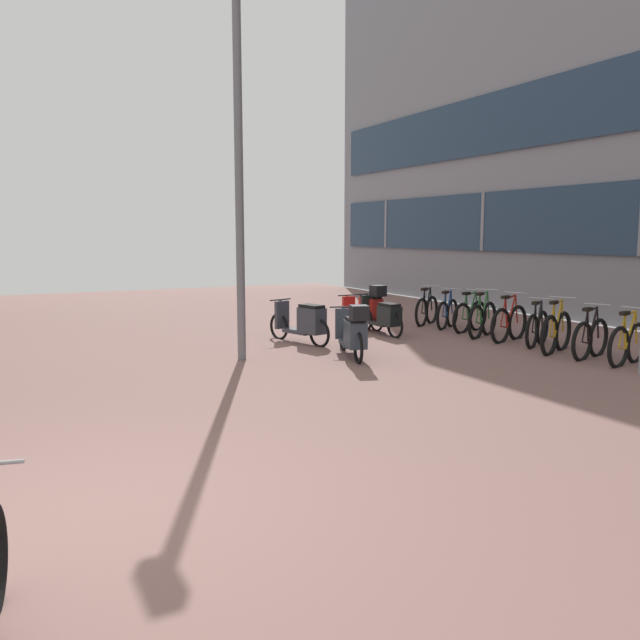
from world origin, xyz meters
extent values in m
cube|color=#865F59|center=(4.80, 0.00, -0.03)|extent=(14.40, 40.00, 0.05)
cube|color=gray|center=(12.15, 9.68, 2.47)|extent=(0.10, 0.12, 1.66)
cube|color=gray|center=(12.15, 14.80, 2.47)|extent=(0.10, 0.12, 1.66)
torus|color=black|center=(8.37, 2.03, 0.32)|extent=(0.70, 0.23, 0.70)
torus|color=black|center=(9.00, 2.18, 0.32)|extent=(0.70, 0.23, 0.70)
cylinder|color=#C08C17|center=(8.75, 2.12, 0.57)|extent=(0.31, 0.11, 0.62)
cylinder|color=#C08C17|center=(8.56, 2.07, 0.55)|extent=(0.14, 0.07, 0.56)
cylinder|color=#C08C17|center=(8.70, 2.11, 0.85)|extent=(0.39, 0.13, 0.08)
cylinder|color=#C08C17|center=(8.49, 2.06, 0.29)|extent=(0.25, 0.09, 0.08)
cylinder|color=#C08C17|center=(8.44, 2.04, 0.57)|extent=(0.17, 0.06, 0.51)
cylinder|color=#C08C17|center=(8.94, 2.16, 0.59)|extent=(0.15, 0.06, 0.56)
cube|color=black|center=(8.51, 2.06, 0.86)|extent=(0.23, 0.14, 0.06)
cylinder|color=#ADADB2|center=(8.88, 2.15, 0.92)|extent=(0.13, 0.47, 0.02)
torus|color=black|center=(8.30, 2.68, 0.32)|extent=(0.69, 0.26, 0.70)
torus|color=black|center=(8.89, 2.85, 0.32)|extent=(0.69, 0.26, 0.70)
cylinder|color=black|center=(8.65, 2.78, 0.57)|extent=(0.30, 0.12, 0.61)
cylinder|color=black|center=(8.48, 2.73, 0.54)|extent=(0.14, 0.07, 0.56)
cylinder|color=black|center=(8.61, 2.77, 0.84)|extent=(0.36, 0.13, 0.08)
cylinder|color=black|center=(8.41, 2.72, 0.29)|extent=(0.24, 0.09, 0.08)
cylinder|color=black|center=(8.37, 2.70, 0.57)|extent=(0.16, 0.07, 0.51)
cylinder|color=black|center=(8.83, 2.83, 0.59)|extent=(0.14, 0.07, 0.56)
cube|color=black|center=(8.43, 2.72, 0.86)|extent=(0.24, 0.15, 0.06)
cylinder|color=#ADADB2|center=(8.78, 2.82, 0.92)|extent=(0.15, 0.47, 0.02)
torus|color=black|center=(8.19, 3.30, 0.34)|extent=(0.72, 0.36, 0.75)
torus|color=black|center=(8.80, 3.56, 0.34)|extent=(0.72, 0.36, 0.75)
cylinder|color=#BA861A|center=(8.56, 3.46, 0.61)|extent=(0.32, 0.16, 0.66)
cylinder|color=#BA861A|center=(8.37, 3.38, 0.58)|extent=(0.15, 0.09, 0.60)
cylinder|color=#BA861A|center=(8.51, 3.44, 0.91)|extent=(0.39, 0.19, 0.09)
cylinder|color=#BA861A|center=(8.30, 3.35, 0.31)|extent=(0.25, 0.13, 0.08)
cylinder|color=#BA861A|center=(8.25, 3.33, 0.61)|extent=(0.17, 0.09, 0.55)
cylinder|color=#BA861A|center=(8.75, 3.54, 0.63)|extent=(0.15, 0.09, 0.60)
cube|color=black|center=(8.32, 3.36, 0.92)|extent=(0.24, 0.17, 0.06)
cylinder|color=#ADADB2|center=(8.69, 3.52, 0.98)|extent=(0.21, 0.45, 0.02)
torus|color=black|center=(8.43, 3.95, 0.31)|extent=(0.63, 0.38, 0.68)
torus|color=black|center=(8.99, 4.24, 0.31)|extent=(0.63, 0.38, 0.68)
cylinder|color=black|center=(8.76, 4.13, 0.55)|extent=(0.29, 0.18, 0.60)
cylinder|color=black|center=(8.60, 4.04, 0.53)|extent=(0.14, 0.10, 0.54)
cylinder|color=black|center=(8.72, 4.10, 0.82)|extent=(0.36, 0.21, 0.08)
cylinder|color=black|center=(8.53, 4.00, 0.28)|extent=(0.23, 0.14, 0.07)
cylinder|color=black|center=(8.49, 3.98, 0.55)|extent=(0.16, 0.10, 0.50)
cylinder|color=black|center=(8.94, 4.22, 0.57)|extent=(0.14, 0.09, 0.54)
cube|color=black|center=(8.55, 4.01, 0.84)|extent=(0.24, 0.18, 0.06)
cylinder|color=#ADADB2|center=(8.89, 4.19, 0.89)|extent=(0.25, 0.44, 0.02)
torus|color=black|center=(8.30, 4.65, 0.33)|extent=(0.71, 0.30, 0.73)
torus|color=black|center=(8.94, 4.87, 0.33)|extent=(0.71, 0.30, 0.73)
cylinder|color=maroon|center=(8.69, 4.78, 0.59)|extent=(0.32, 0.14, 0.64)
cylinder|color=maroon|center=(8.49, 4.72, 0.57)|extent=(0.15, 0.08, 0.58)
cylinder|color=maroon|center=(8.64, 4.77, 0.88)|extent=(0.40, 0.17, 0.09)
cylinder|color=maroon|center=(8.42, 4.69, 0.30)|extent=(0.26, 0.11, 0.08)
cylinder|color=maroon|center=(8.37, 4.68, 0.59)|extent=(0.17, 0.08, 0.53)
cylinder|color=maroon|center=(8.89, 4.85, 0.62)|extent=(0.15, 0.08, 0.58)
cube|color=black|center=(8.44, 4.70, 0.89)|extent=(0.24, 0.16, 0.06)
cylinder|color=#ADADB2|center=(8.83, 4.83, 0.95)|extent=(0.18, 0.46, 0.02)
torus|color=black|center=(8.22, 5.28, 0.33)|extent=(0.70, 0.39, 0.74)
torus|color=black|center=(8.81, 5.57, 0.33)|extent=(0.70, 0.39, 0.74)
cylinder|color=#29672F|center=(8.58, 5.45, 0.60)|extent=(0.31, 0.17, 0.65)
cylinder|color=#29672F|center=(8.40, 5.37, 0.58)|extent=(0.14, 0.09, 0.59)
cylinder|color=#29672F|center=(8.53, 5.43, 0.89)|extent=(0.38, 0.21, 0.09)
cylinder|color=#29672F|center=(8.33, 5.34, 0.31)|extent=(0.24, 0.14, 0.08)
cylinder|color=#29672F|center=(8.29, 5.31, 0.60)|extent=(0.16, 0.10, 0.54)
cylinder|color=#29672F|center=(8.76, 5.54, 0.63)|extent=(0.15, 0.09, 0.59)
cube|color=black|center=(8.35, 5.34, 0.91)|extent=(0.24, 0.18, 0.06)
cylinder|color=#ADADB2|center=(8.71, 5.52, 0.97)|extent=(0.23, 0.44, 0.02)
torus|color=black|center=(8.44, 5.99, 0.31)|extent=(0.68, 0.28, 0.69)
torus|color=black|center=(9.05, 6.19, 0.31)|extent=(0.68, 0.28, 0.69)
cylinder|color=#296632|center=(8.80, 6.11, 0.56)|extent=(0.31, 0.13, 0.61)
cylinder|color=#296632|center=(8.62, 6.05, 0.54)|extent=(0.14, 0.08, 0.55)
cylinder|color=#296632|center=(8.76, 6.09, 0.83)|extent=(0.38, 0.15, 0.08)
cylinder|color=#296632|center=(8.56, 6.03, 0.29)|extent=(0.24, 0.10, 0.08)
cylinder|color=#296632|center=(8.51, 6.01, 0.56)|extent=(0.16, 0.07, 0.51)
cylinder|color=#296632|center=(8.99, 6.17, 0.58)|extent=(0.15, 0.07, 0.55)
cube|color=black|center=(8.57, 6.04, 0.85)|extent=(0.24, 0.15, 0.06)
cylinder|color=#ADADB2|center=(8.94, 6.15, 0.91)|extent=(0.17, 0.46, 0.02)
torus|color=black|center=(8.39, 6.60, 0.30)|extent=(0.61, 0.41, 0.67)
torus|color=black|center=(8.90, 6.91, 0.30)|extent=(0.61, 0.41, 0.67)
cylinder|color=navy|center=(8.70, 6.79, 0.54)|extent=(0.27, 0.18, 0.59)
cylinder|color=navy|center=(8.55, 6.69, 0.52)|extent=(0.13, 0.10, 0.54)
cylinder|color=navy|center=(8.66, 6.76, 0.81)|extent=(0.33, 0.22, 0.08)
cylinder|color=navy|center=(8.49, 6.66, 0.28)|extent=(0.21, 0.14, 0.07)
cylinder|color=navy|center=(8.45, 6.63, 0.54)|extent=(0.15, 0.10, 0.49)
cylinder|color=navy|center=(8.86, 6.88, 0.57)|extent=(0.13, 0.10, 0.53)
cube|color=black|center=(8.51, 6.67, 0.83)|extent=(0.23, 0.19, 0.06)
cylinder|color=#ADADB2|center=(8.81, 6.85, 0.88)|extent=(0.27, 0.42, 0.02)
torus|color=black|center=(8.30, 7.26, 0.31)|extent=(0.63, 0.41, 0.69)
torus|color=black|center=(8.82, 7.58, 0.31)|extent=(0.63, 0.41, 0.69)
cylinder|color=black|center=(8.61, 7.45, 0.56)|extent=(0.28, 0.19, 0.60)
cylinder|color=black|center=(8.45, 7.36, 0.54)|extent=(0.13, 0.10, 0.55)
cylinder|color=black|center=(8.57, 7.43, 0.83)|extent=(0.33, 0.22, 0.08)
cylinder|color=black|center=(8.40, 7.32, 0.29)|extent=(0.22, 0.15, 0.07)
cylinder|color=black|center=(8.36, 7.30, 0.56)|extent=(0.15, 0.10, 0.50)
cylinder|color=black|center=(8.77, 7.55, 0.58)|extent=(0.13, 0.10, 0.55)
cube|color=black|center=(8.41, 7.33, 0.85)|extent=(0.23, 0.19, 0.06)
cylinder|color=#ADADB2|center=(8.72, 7.52, 0.90)|extent=(0.27, 0.42, 0.02)
torus|color=black|center=(4.95, 5.89, 0.25)|extent=(0.20, 0.55, 0.56)
torus|color=black|center=(4.62, 7.07, 0.25)|extent=(0.20, 0.55, 0.56)
cube|color=#343740|center=(4.79, 6.48, 0.23)|extent=(0.45, 0.73, 0.08)
cube|color=#343740|center=(4.89, 6.10, 0.48)|extent=(0.43, 0.60, 0.50)
cube|color=black|center=(4.89, 6.10, 0.75)|extent=(0.38, 0.54, 0.06)
cylinder|color=#343740|center=(4.63, 7.04, 0.53)|extent=(0.10, 0.13, 0.56)
cube|color=#343740|center=(4.65, 6.97, 0.50)|extent=(0.33, 0.16, 0.56)
cylinder|color=black|center=(4.64, 7.02, 0.81)|extent=(0.51, 0.17, 0.03)
torus|color=black|center=(6.98, 7.12, 0.22)|extent=(0.08, 0.48, 0.48)
torus|color=black|center=(6.89, 8.33, 0.22)|extent=(0.08, 0.48, 0.48)
cube|color=red|center=(6.94, 7.72, 0.19)|extent=(0.33, 0.70, 0.08)
cube|color=red|center=(6.96, 7.34, 0.45)|extent=(0.34, 0.55, 0.51)
cube|color=black|center=(6.96, 7.34, 0.74)|extent=(0.29, 0.50, 0.06)
cylinder|color=red|center=(6.90, 8.30, 0.45)|extent=(0.08, 0.12, 0.48)
cube|color=red|center=(6.90, 8.23, 0.43)|extent=(0.32, 0.10, 0.48)
cylinder|color=black|center=(6.90, 8.28, 0.69)|extent=(0.52, 0.06, 0.03)
cube|color=black|center=(6.98, 7.07, 0.89)|extent=(0.30, 0.30, 0.24)
torus|color=black|center=(4.82, 4.20, 0.25)|extent=(0.22, 0.55, 0.56)
torus|color=black|center=(5.18, 5.39, 0.25)|extent=(0.22, 0.55, 0.56)
cube|color=#303A46|center=(5.00, 4.80, 0.23)|extent=(0.47, 0.75, 0.08)
cube|color=#303A46|center=(4.88, 4.42, 0.45)|extent=(0.45, 0.61, 0.44)
cube|color=black|center=(4.88, 4.42, 0.70)|extent=(0.40, 0.55, 0.06)
cylinder|color=#303A46|center=(5.18, 5.37, 0.53)|extent=(0.10, 0.14, 0.56)
cube|color=#303A46|center=(5.15, 5.29, 0.50)|extent=(0.33, 0.17, 0.55)
cylinder|color=black|center=(5.17, 5.34, 0.80)|extent=(0.51, 0.18, 0.03)
cube|color=black|center=(4.80, 4.15, 0.85)|extent=(0.35, 0.35, 0.24)
torus|color=black|center=(6.82, 6.14, 0.25)|extent=(0.06, 0.56, 0.56)
torus|color=black|center=(6.81, 7.32, 0.25)|extent=(0.06, 0.56, 0.56)
cube|color=black|center=(6.82, 6.73, 0.23)|extent=(0.29, 0.66, 0.08)
cube|color=black|center=(6.82, 6.35, 0.43)|extent=(0.31, 0.52, 0.40)
cube|color=black|center=(6.82, 6.35, 0.66)|extent=(0.26, 0.47, 0.06)
cylinder|color=black|center=(6.81, 7.29, 0.53)|extent=(0.07, 0.12, 0.56)
cube|color=black|center=(6.81, 7.22, 0.51)|extent=(0.32, 0.08, 0.56)
cylinder|color=black|center=(6.81, 7.27, 0.81)|extent=(0.52, 0.03, 0.03)
cylinder|color=slate|center=(3.18, 5.31, 2.98)|extent=(0.14, 0.14, 5.95)
camera|label=1|loc=(-0.50, -4.88, 2.13)|focal=36.20mm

